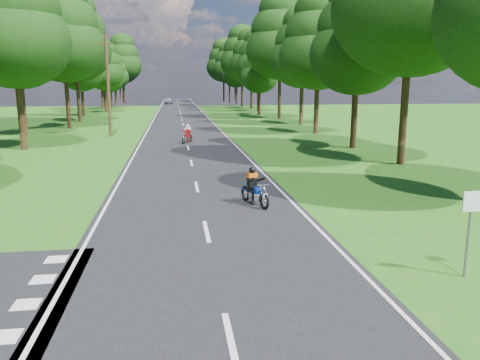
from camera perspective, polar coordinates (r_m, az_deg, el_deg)
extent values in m
plane|color=#1E6216|center=(11.84, -3.43, -9.33)|extent=(160.00, 160.00, 0.00)
cube|color=black|center=(61.17, -7.19, 7.69)|extent=(7.00, 140.00, 0.02)
cube|color=silver|center=(8.24, -1.09, -19.16)|extent=(0.12, 2.00, 0.01)
cube|color=silver|center=(13.72, -4.10, -6.25)|extent=(0.12, 2.00, 0.01)
cube|color=silver|center=(19.50, -5.30, -0.83)|extent=(0.12, 2.00, 0.01)
cube|color=silver|center=(25.39, -5.95, 2.10)|extent=(0.12, 2.00, 0.01)
cube|color=silver|center=(31.32, -6.35, 3.92)|extent=(0.12, 2.00, 0.01)
cube|color=silver|center=(37.27, -6.63, 5.16)|extent=(0.12, 2.00, 0.01)
cube|color=silver|center=(43.24, -6.83, 6.06)|extent=(0.12, 2.00, 0.01)
cube|color=silver|center=(49.21, -6.98, 6.74)|extent=(0.12, 2.00, 0.01)
cube|color=silver|center=(55.19, -7.10, 7.27)|extent=(0.12, 2.00, 0.01)
cube|color=silver|center=(61.17, -7.19, 7.70)|extent=(0.12, 2.00, 0.01)
cube|color=silver|center=(67.16, -7.27, 8.05)|extent=(0.12, 2.00, 0.01)
cube|color=silver|center=(73.15, -7.34, 8.35)|extent=(0.12, 2.00, 0.01)
cube|color=silver|center=(79.14, -7.40, 8.60)|extent=(0.12, 2.00, 0.01)
cube|color=silver|center=(85.13, -7.44, 8.81)|extent=(0.12, 2.00, 0.01)
cube|color=silver|center=(91.12, -7.49, 9.00)|extent=(0.12, 2.00, 0.01)
cube|color=silver|center=(97.12, -7.52, 9.16)|extent=(0.12, 2.00, 0.01)
cube|color=silver|center=(103.11, -7.56, 9.31)|extent=(0.12, 2.00, 0.01)
cube|color=silver|center=(109.10, -7.59, 9.44)|extent=(0.12, 2.00, 0.01)
cube|color=silver|center=(115.10, -7.61, 9.55)|extent=(0.12, 2.00, 0.01)
cube|color=silver|center=(121.10, -7.64, 9.66)|extent=(0.12, 2.00, 0.01)
cube|color=silver|center=(127.09, -7.66, 9.75)|extent=(0.12, 2.00, 0.01)
cube|color=silver|center=(61.22, -10.31, 7.61)|extent=(0.10, 140.00, 0.01)
cube|color=silver|center=(61.31, -4.08, 7.77)|extent=(0.10, 140.00, 0.01)
cube|color=silver|center=(9.29, -26.76, -16.70)|extent=(0.50, 0.50, 0.01)
cube|color=silver|center=(10.31, -24.61, -13.62)|extent=(0.50, 0.50, 0.01)
cube|color=silver|center=(11.36, -22.89, -11.08)|extent=(0.50, 0.50, 0.01)
cube|color=silver|center=(12.45, -21.49, -8.98)|extent=(0.50, 0.50, 0.01)
cylinder|color=black|center=(33.32, -25.10, 6.70)|extent=(0.40, 0.40, 3.91)
ellipsoid|color=black|center=(33.33, -25.84, 14.96)|extent=(6.85, 6.85, 5.82)
ellipsoid|color=black|center=(33.53, -26.14, 18.20)|extent=(5.87, 5.87, 4.99)
cylinder|color=black|center=(42.05, -24.87, 7.47)|extent=(0.40, 0.40, 3.79)
ellipsoid|color=black|center=(42.05, -25.43, 13.81)|extent=(6.64, 6.64, 5.64)
ellipsoid|color=black|center=(42.19, -25.66, 16.31)|extent=(5.69, 5.69, 4.84)
ellipsoid|color=black|center=(42.41, -25.89, 18.78)|extent=(4.27, 4.27, 3.63)
cylinder|color=black|center=(47.72, -20.24, 8.53)|extent=(0.40, 0.40, 4.32)
ellipsoid|color=black|center=(47.78, -20.71, 14.89)|extent=(7.56, 7.56, 6.42)
ellipsoid|color=black|center=(47.97, -20.90, 17.39)|extent=(6.48, 6.48, 5.51)
cylinder|color=black|center=(55.15, -19.06, 8.99)|extent=(0.40, 0.40, 4.40)
ellipsoid|color=black|center=(55.21, -19.45, 14.61)|extent=(7.71, 7.71, 6.55)
ellipsoid|color=black|center=(55.39, -19.61, 16.82)|extent=(6.60, 6.60, 5.61)
ellipsoid|color=black|center=(55.64, -19.77, 19.02)|extent=(4.95, 4.95, 4.21)
cylinder|color=black|center=(64.93, -18.60, 8.81)|extent=(0.40, 0.40, 3.20)
ellipsoid|color=black|center=(64.89, -18.83, 12.28)|extent=(5.60, 5.60, 4.76)
ellipsoid|color=black|center=(64.94, -18.92, 13.66)|extent=(4.80, 4.80, 4.08)
ellipsoid|color=black|center=(65.03, -19.02, 15.03)|extent=(3.60, 3.60, 3.06)
cylinder|color=black|center=(71.91, -16.06, 9.20)|extent=(0.40, 0.40, 3.22)
ellipsoid|color=black|center=(71.87, -16.24, 12.36)|extent=(5.64, 5.64, 4.79)
ellipsoid|color=black|center=(71.92, -16.32, 13.61)|extent=(4.83, 4.83, 4.11)
ellipsoid|color=black|center=(72.00, -16.39, 14.85)|extent=(3.62, 3.62, 3.08)
cylinder|color=black|center=(79.80, -16.41, 9.53)|extent=(0.40, 0.40, 3.61)
ellipsoid|color=black|center=(79.79, -16.60, 12.72)|extent=(6.31, 6.31, 5.37)
ellipsoid|color=black|center=(79.85, -16.68, 13.98)|extent=(5.41, 5.41, 4.60)
ellipsoid|color=black|center=(79.95, -16.75, 15.23)|extent=(4.06, 4.06, 3.45)
cylinder|color=black|center=(87.52, -15.43, 9.43)|extent=(0.40, 0.40, 2.67)
ellipsoid|color=black|center=(87.47, -15.55, 11.58)|extent=(4.67, 4.67, 3.97)
ellipsoid|color=black|center=(87.48, -15.59, 12.43)|extent=(4.00, 4.00, 3.40)
ellipsoid|color=black|center=(87.52, -15.64, 13.28)|extent=(3.00, 3.00, 2.55)
cylinder|color=black|center=(96.63, -14.89, 9.77)|extent=(0.40, 0.40, 3.09)
ellipsoid|color=black|center=(96.59, -15.01, 12.02)|extent=(5.40, 5.40, 4.59)
ellipsoid|color=black|center=(96.62, -15.06, 12.91)|extent=(4.63, 4.63, 3.93)
ellipsoid|color=black|center=(96.68, -15.10, 13.80)|extent=(3.47, 3.47, 2.95)
cylinder|color=black|center=(102.98, -13.95, 10.30)|extent=(0.40, 0.40, 4.48)
ellipsoid|color=black|center=(103.02, -14.10, 13.36)|extent=(7.84, 7.84, 6.66)
ellipsoid|color=black|center=(103.12, -14.17, 14.57)|extent=(6.72, 6.72, 5.71)
ellipsoid|color=black|center=(103.26, -14.23, 15.78)|extent=(5.04, 5.04, 4.28)
cylinder|color=black|center=(112.02, -14.02, 10.29)|extent=(0.40, 0.40, 4.09)
ellipsoid|color=black|center=(112.03, -14.15, 12.86)|extent=(7.16, 7.16, 6.09)
ellipsoid|color=black|center=(112.10, -14.20, 13.88)|extent=(6.14, 6.14, 5.22)
ellipsoid|color=black|center=(112.20, -14.26, 14.90)|extent=(4.61, 4.61, 3.92)
cylinder|color=black|center=(26.16, 19.28, 6.77)|extent=(0.40, 0.40, 4.56)
ellipsoid|color=black|center=(26.34, 20.15, 19.01)|extent=(7.98, 7.98, 6.78)
cylinder|color=black|center=(32.05, 13.72, 6.94)|extent=(0.40, 0.40, 3.49)
ellipsoid|color=black|center=(32.00, 14.10, 14.63)|extent=(6.12, 6.12, 5.20)
ellipsoid|color=black|center=(32.14, 14.26, 17.66)|extent=(5.24, 5.24, 4.46)
cylinder|color=black|center=(40.46, 9.28, 8.19)|extent=(0.40, 0.40, 3.69)
ellipsoid|color=black|center=(40.44, 9.50, 14.63)|extent=(6.46, 6.46, 5.49)
ellipsoid|color=black|center=(40.58, 9.59, 17.17)|extent=(5.54, 5.54, 4.71)
ellipsoid|color=black|center=(40.79, 9.68, 19.68)|extent=(4.15, 4.15, 3.53)
cylinder|color=black|center=(49.24, 7.48, 8.89)|extent=(0.40, 0.40, 3.74)
ellipsoid|color=black|center=(49.23, 7.63, 14.25)|extent=(6.55, 6.55, 5.57)
ellipsoid|color=black|center=(49.35, 7.69, 16.37)|extent=(5.62, 5.62, 4.77)
ellipsoid|color=black|center=(49.53, 7.75, 18.47)|extent=(4.21, 4.21, 3.58)
cylinder|color=black|center=(57.17, 4.83, 9.78)|extent=(0.40, 0.40, 4.64)
ellipsoid|color=black|center=(57.26, 4.93, 15.51)|extent=(8.12, 8.12, 6.91)
ellipsoid|color=black|center=(57.45, 4.97, 17.76)|extent=(6.96, 6.96, 5.92)
ellipsoid|color=black|center=(57.73, 5.01, 19.99)|extent=(5.22, 5.22, 4.44)
cylinder|color=black|center=(64.02, 2.35, 9.24)|extent=(0.40, 0.40, 2.91)
ellipsoid|color=black|center=(63.96, 2.38, 12.45)|extent=(5.09, 5.09, 4.33)
ellipsoid|color=black|center=(64.00, 2.39, 13.72)|extent=(4.36, 4.36, 3.71)
ellipsoid|color=black|center=(64.06, 2.40, 14.98)|extent=(3.27, 3.27, 2.78)
cylinder|color=black|center=(71.57, 2.25, 9.90)|extent=(0.40, 0.40, 3.88)
ellipsoid|color=black|center=(71.58, 2.28, 13.72)|extent=(6.78, 6.78, 5.77)
ellipsoid|color=black|center=(71.67, 2.29, 15.23)|extent=(5.81, 5.81, 4.94)
ellipsoid|color=black|center=(71.80, 2.31, 16.73)|extent=(4.36, 4.36, 3.71)
cylinder|color=black|center=(79.97, 1.40, 10.20)|extent=(0.40, 0.40, 4.18)
ellipsoid|color=black|center=(80.00, 1.42, 13.89)|extent=(7.31, 7.31, 6.21)
ellipsoid|color=black|center=(80.10, 1.43, 15.35)|extent=(6.27, 6.27, 5.33)
ellipsoid|color=black|center=(80.25, 1.44, 16.80)|extent=(4.70, 4.70, 4.00)
cylinder|color=black|center=(88.77, 0.26, 10.51)|extent=(0.40, 0.40, 4.63)
ellipsoid|color=black|center=(88.83, 0.26, 14.19)|extent=(8.11, 8.11, 6.89)
ellipsoid|color=black|center=(88.96, 0.27, 15.64)|extent=(6.95, 6.95, 5.91)
ellipsoid|color=black|center=(89.14, 0.27, 17.09)|extent=(5.21, 5.21, 4.43)
cylinder|color=black|center=(95.99, -0.44, 10.22)|extent=(0.40, 0.40, 3.36)
ellipsoid|color=black|center=(95.97, -0.44, 12.69)|extent=(5.88, 5.88, 5.00)
ellipsoid|color=black|center=(96.01, -0.44, 13.67)|extent=(5.04, 5.04, 4.29)
ellipsoid|color=black|center=(96.08, -0.44, 14.65)|extent=(3.78, 3.78, 3.21)
cylinder|color=black|center=(103.08, -1.28, 10.53)|extent=(0.40, 0.40, 4.09)
ellipsoid|color=black|center=(103.10, -1.29, 13.32)|extent=(7.15, 7.15, 6.08)
ellipsoid|color=black|center=(103.17, -1.30, 14.43)|extent=(6.13, 6.13, 5.21)
ellipsoid|color=black|center=(103.28, -1.30, 15.53)|extent=(4.60, 4.60, 3.91)
cylinder|color=black|center=(110.74, -1.99, 10.71)|extent=(0.40, 0.40, 4.48)
ellipsoid|color=black|center=(110.78, -2.01, 13.57)|extent=(7.84, 7.84, 6.66)
ellipsoid|color=black|center=(110.87, -2.02, 14.69)|extent=(6.72, 6.72, 5.71)
ellipsoid|color=black|center=(111.00, -2.03, 15.82)|extent=(5.04, 5.04, 4.28)
cylinder|color=black|center=(121.76, -14.37, 10.30)|extent=(0.40, 0.40, 3.84)
ellipsoid|color=black|center=(121.76, -14.48, 12.52)|extent=(6.72, 6.72, 5.71)
ellipsoid|color=black|center=(121.81, -14.53, 13.40)|extent=(5.76, 5.76, 4.90)
ellipsoid|color=black|center=(121.89, -14.58, 14.28)|extent=(4.32, 4.32, 3.67)
cylinder|color=black|center=(124.05, -0.60, 10.76)|extent=(0.40, 0.40, 4.16)
ellipsoid|color=black|center=(124.07, -0.61, 13.12)|extent=(7.28, 7.28, 6.19)
ellipsoid|color=black|center=(124.13, -0.61, 14.06)|extent=(6.24, 6.24, 5.30)
ellipsoid|color=black|center=(124.23, -0.61, 14.99)|extent=(4.68, 4.68, 3.98)
cylinder|color=black|center=(107.13, -16.32, 9.96)|extent=(0.40, 0.40, 3.52)
ellipsoid|color=black|center=(107.12, -16.45, 12.28)|extent=(6.16, 6.16, 5.24)
ellipsoid|color=black|center=(107.16, -16.51, 13.19)|extent=(5.28, 5.28, 4.49)
ellipsoid|color=black|center=(107.23, -16.56, 14.11)|extent=(3.96, 3.96, 3.37)
cylinder|color=black|center=(110.49, 1.39, 10.71)|extent=(0.40, 0.40, 4.48)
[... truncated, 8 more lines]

